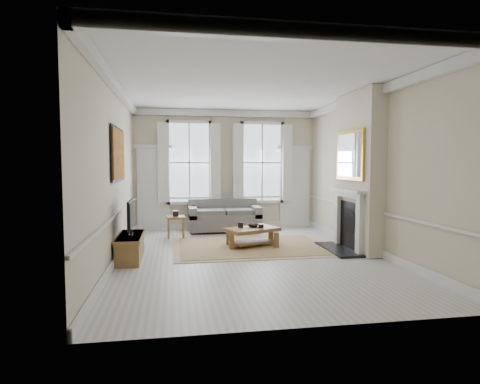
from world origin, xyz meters
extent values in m
plane|color=#B7B5AD|center=(0.00, 0.00, 0.00)|extent=(7.20, 7.20, 0.00)
plane|color=white|center=(0.00, 0.00, 3.40)|extent=(7.20, 7.20, 0.00)
plane|color=beige|center=(0.00, 3.60, 1.70)|extent=(5.20, 0.00, 5.20)
plane|color=beige|center=(-2.60, 0.00, 1.70)|extent=(0.00, 7.20, 7.20)
plane|color=beige|center=(2.60, 0.00, 1.70)|extent=(0.00, 7.20, 7.20)
cube|color=silver|center=(-2.05, 3.56, 1.15)|extent=(0.90, 0.08, 2.30)
cube|color=silver|center=(2.05, 3.56, 1.15)|extent=(0.90, 0.08, 2.30)
cube|color=#C47A21|center=(-2.56, 0.30, 2.05)|extent=(0.05, 1.66, 1.06)
cube|color=beige|center=(2.43, 0.20, 1.70)|extent=(0.35, 1.70, 3.38)
cube|color=black|center=(2.00, 0.20, 0.03)|extent=(0.55, 1.50, 0.05)
cube|color=silver|center=(2.20, -0.35, 0.57)|extent=(0.10, 0.18, 1.15)
cube|color=silver|center=(2.20, 0.75, 0.57)|extent=(0.10, 0.18, 1.15)
cube|color=silver|center=(2.15, 0.20, 1.30)|extent=(0.20, 1.45, 0.06)
cube|color=black|center=(2.25, 0.20, 0.55)|extent=(0.02, 0.92, 1.00)
cube|color=gold|center=(2.21, 0.20, 2.05)|extent=(0.06, 1.26, 1.06)
cube|color=#5C5C5A|center=(-0.12, 3.05, 0.28)|extent=(1.95, 0.95, 0.44)
cube|color=#5C5C5A|center=(-0.12, 3.42, 0.66)|extent=(1.95, 0.20, 0.44)
cube|color=#5C5C5A|center=(-0.99, 3.05, 0.54)|extent=(0.20, 0.95, 0.30)
cube|color=#5C5C5A|center=(0.76, 3.05, 0.54)|extent=(0.20, 0.95, 0.30)
cylinder|color=brown|center=(-0.97, 2.70, 0.04)|extent=(0.06, 0.06, 0.08)
cylinder|color=brown|center=(0.74, 3.40, 0.04)|extent=(0.06, 0.06, 0.08)
cube|color=brown|center=(-1.45, 2.31, 0.52)|extent=(0.48, 0.48, 0.06)
cube|color=brown|center=(-1.62, 2.14, 0.24)|extent=(0.05, 0.05, 0.49)
cube|color=brown|center=(-1.28, 2.14, 0.24)|extent=(0.05, 0.05, 0.49)
cube|color=brown|center=(-1.62, 2.48, 0.24)|extent=(0.05, 0.05, 0.49)
cube|color=brown|center=(-1.28, 2.48, 0.24)|extent=(0.05, 0.05, 0.49)
cube|color=tan|center=(0.23, 0.88, 0.01)|extent=(3.50, 2.60, 0.02)
cube|color=brown|center=(0.23, 0.88, 0.39)|extent=(1.33, 1.07, 0.08)
cube|color=brown|center=(-0.25, 0.65, 0.18)|extent=(0.10, 0.10, 0.35)
cube|color=brown|center=(0.71, 0.65, 0.18)|extent=(0.10, 0.10, 0.35)
cube|color=brown|center=(-0.25, 1.12, 0.18)|extent=(0.10, 0.10, 0.35)
cube|color=brown|center=(0.71, 1.12, 0.18)|extent=(0.10, 0.10, 0.35)
cylinder|color=black|center=(-0.02, 0.93, 0.49)|extent=(0.12, 0.12, 0.12)
cylinder|color=black|center=(0.43, 0.83, 0.48)|extent=(0.13, 0.13, 0.09)
imported|color=black|center=(0.28, 0.98, 0.47)|extent=(0.35, 0.35, 0.07)
cube|color=brown|center=(-2.34, 0.08, 0.24)|extent=(0.44, 1.36, 0.48)
cube|color=black|center=(-2.32, 0.08, 0.50)|extent=(0.08, 0.30, 0.03)
cube|color=black|center=(-2.32, 0.08, 0.89)|extent=(0.05, 0.90, 0.55)
cube|color=black|center=(-2.29, 0.08, 0.89)|extent=(0.01, 0.83, 0.50)
camera|label=1|loc=(-1.50, -7.86, 1.86)|focal=30.00mm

